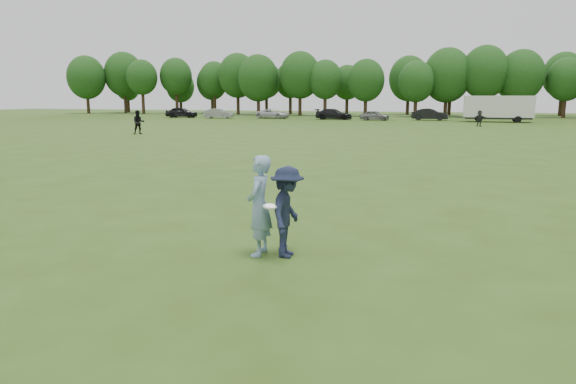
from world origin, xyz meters
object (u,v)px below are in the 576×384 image
(thrower, at_px, (259,206))
(car_f, at_px, (430,114))
(player_far_d, at_px, (480,118))
(car_c, at_px, (273,114))
(car_a, at_px, (182,112))
(car_e, at_px, (375,115))
(cargo_trailer, at_px, (498,107))
(car_d, at_px, (334,114))
(car_b, at_px, (218,113))
(player_far_a, at_px, (139,122))
(defender, at_px, (287,212))

(thrower, height_order, car_f, thrower)
(thrower, xyz_separation_m, player_far_d, (6.91, 48.42, -0.14))
(car_f, bearing_deg, car_c, 94.22)
(car_a, bearing_deg, car_e, -97.82)
(car_a, bearing_deg, cargo_trailer, -97.40)
(car_c, relative_size, car_e, 1.27)
(player_far_d, bearing_deg, car_c, 120.00)
(car_a, xyz_separation_m, car_d, (22.92, 0.41, -0.06))
(car_b, height_order, car_d, car_d)
(player_far_a, height_order, car_f, player_far_a)
(car_b, relative_size, car_d, 0.84)
(car_a, xyz_separation_m, car_c, (13.89, 1.19, -0.12))
(defender, xyz_separation_m, player_far_a, (-21.55, 28.27, 0.09))
(defender, bearing_deg, car_d, 8.34)
(cargo_trailer, bearing_deg, thrower, -99.23)
(player_far_a, height_order, cargo_trailer, cargo_trailer)
(car_a, distance_m, car_f, 35.59)
(defender, bearing_deg, player_far_d, -10.12)
(cargo_trailer, bearing_deg, car_b, 179.87)
(car_a, relative_size, car_e, 1.22)
(player_far_d, bearing_deg, car_d, 111.71)
(car_e, bearing_deg, player_far_d, -125.49)
(car_b, xyz_separation_m, car_e, (22.43, -0.05, -0.04))
(player_far_a, bearing_deg, player_far_d, 0.15)
(car_a, relative_size, car_d, 0.93)
(defender, xyz_separation_m, car_a, (-34.59, 59.79, -0.11))
(thrower, distance_m, player_far_d, 48.91)
(car_a, xyz_separation_m, car_b, (6.20, -0.61, -0.10))
(car_c, bearing_deg, car_e, -90.29)
(player_far_d, height_order, car_c, player_far_d)
(car_c, height_order, car_f, car_f)
(defender, xyz_separation_m, car_f, (0.96, 61.53, -0.12))
(player_far_a, bearing_deg, car_e, 27.60)
(player_far_d, height_order, car_e, player_far_d)
(defender, height_order, car_e, defender)
(player_far_d, relative_size, car_e, 0.45)
(player_far_d, distance_m, car_d, 21.57)
(player_far_d, distance_m, car_c, 29.86)
(player_far_a, xyz_separation_m, car_e, (15.58, 30.85, -0.34))
(car_c, distance_m, car_e, 14.85)
(car_a, height_order, car_c, car_a)
(car_f, bearing_deg, car_a, 95.57)
(player_far_a, distance_m, car_b, 31.66)
(car_a, distance_m, car_c, 13.94)
(player_far_a, xyz_separation_m, car_f, (22.51, 33.25, -0.22))
(player_far_a, bearing_deg, car_a, 76.87)
(car_d, bearing_deg, player_far_d, -122.75)
(thrower, height_order, car_b, thrower)
(car_b, height_order, car_f, car_f)
(car_d, distance_m, car_f, 12.70)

